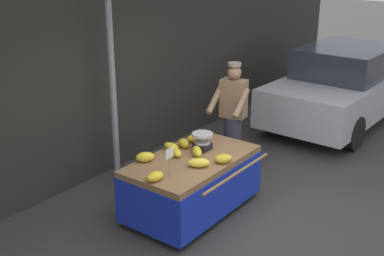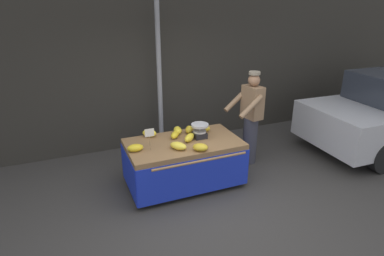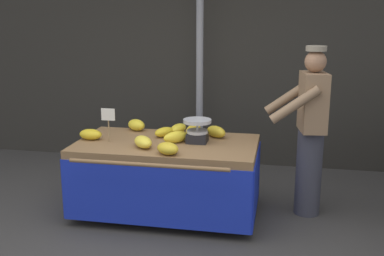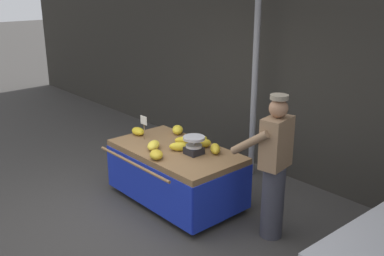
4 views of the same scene
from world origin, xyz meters
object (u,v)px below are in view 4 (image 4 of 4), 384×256
object	(u,v)px
banana_bunch_1	(204,143)
banana_bunch_6	(178,130)
banana_bunch_4	(198,139)
banana_bunch_8	(138,131)
banana_bunch_5	(215,149)
price_sign	(144,122)
banana_cart	(176,163)
weighing_scale	(194,145)
vendor_person	(274,167)
banana_bunch_3	(154,145)
street_pole	(255,82)
banana_bunch_2	(184,140)
banana_bunch_0	(180,147)
banana_bunch_7	(156,155)

from	to	relation	value
banana_bunch_1	banana_bunch_6	bearing A→B (deg)	171.08
banana_bunch_4	banana_bunch_8	size ratio (longest dim) A/B	1.11
banana_bunch_1	banana_bunch_5	size ratio (longest dim) A/B	0.84
price_sign	banana_bunch_1	size ratio (longest dim) A/B	1.61
banana_cart	weighing_scale	size ratio (longest dim) A/B	6.50
weighing_scale	vendor_person	xyz separation A→B (m)	(1.10, 0.22, -0.01)
banana_cart	vendor_person	bearing A→B (deg)	11.36
banana_cart	price_sign	distance (m)	0.74
weighing_scale	price_sign	world-z (taller)	price_sign
banana_cart	banana_bunch_1	size ratio (longest dim) A/B	8.61
banana_bunch_3	street_pole	bearing A→B (deg)	81.64
price_sign	banana_bunch_1	xyz separation A→B (m)	(0.79, 0.40, -0.19)
weighing_scale	banana_bunch_8	bearing A→B (deg)	-174.37
banana_bunch_1	banana_bunch_2	size ratio (longest dim) A/B	0.88
banana_bunch_6	weighing_scale	bearing A→B (deg)	-25.18
banana_bunch_0	weighing_scale	bearing A→B (deg)	16.95
price_sign	banana_bunch_1	bearing A→B (deg)	26.81
banana_bunch_1	banana_bunch_3	bearing A→B (deg)	-126.23
banana_bunch_0	banana_bunch_3	xyz separation A→B (m)	(-0.27, -0.22, -0.00)
street_pole	banana_bunch_5	distance (m)	1.39
street_pole	banana_bunch_8	world-z (taller)	street_pole
banana_bunch_6	banana_bunch_7	world-z (taller)	banana_bunch_6
banana_bunch_2	banana_bunch_7	size ratio (longest dim) A/B	1.06
banana_bunch_3	banana_bunch_6	distance (m)	0.69
banana_bunch_4	banana_bunch_5	bearing A→B (deg)	-12.17
price_sign	banana_bunch_0	distance (m)	0.70
weighing_scale	vendor_person	bearing A→B (deg)	11.49
banana_bunch_7	banana_bunch_4	bearing A→B (deg)	95.59
banana_bunch_0	banana_bunch_5	size ratio (longest dim) A/B	1.12
banana_cart	banana_bunch_0	distance (m)	0.28
banana_bunch_0	banana_bunch_5	distance (m)	0.46
banana_bunch_1	banana_bunch_6	size ratio (longest dim) A/B	0.91
banana_bunch_3	banana_bunch_2	bearing A→B (deg)	77.04
banana_bunch_2	banana_bunch_4	distance (m)	0.20
price_sign	banana_bunch_2	size ratio (longest dim) A/B	1.42
banana_cart	banana_bunch_2	size ratio (longest dim) A/B	7.58
vendor_person	banana_bunch_6	bearing A→B (deg)	176.09
banana_bunch_8	banana_bunch_7	bearing A→B (deg)	-21.42
banana_bunch_5	vendor_person	world-z (taller)	vendor_person
banana_bunch_1	banana_bunch_5	xyz separation A→B (m)	(0.24, -0.02, -0.00)
price_sign	vendor_person	world-z (taller)	vendor_person
banana_bunch_6	banana_bunch_7	bearing A→B (deg)	-55.54
price_sign	vendor_person	xyz separation A→B (m)	(1.97, 0.38, -0.14)
weighing_scale	banana_bunch_0	bearing A→B (deg)	-163.05
banana_bunch_8	weighing_scale	bearing A→B (deg)	5.63
price_sign	banana_bunch_5	distance (m)	1.11
banana_bunch_3	price_sign	bearing A→B (deg)	161.10
banana_bunch_6	banana_bunch_8	xyz separation A→B (m)	(-0.34, -0.46, -0.01)
banana_bunch_3	banana_bunch_5	bearing A→B (deg)	39.05
banana_bunch_3	banana_bunch_4	world-z (taller)	banana_bunch_3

